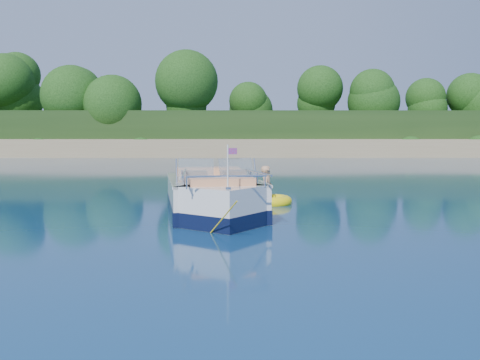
{
  "coord_description": "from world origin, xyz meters",
  "views": [
    {
      "loc": [
        1.27,
        -9.65,
        2.09
      ],
      "look_at": [
        1.35,
        4.27,
        0.85
      ],
      "focal_mm": 40.0,
      "sensor_mm": 36.0,
      "label": 1
    }
  ],
  "objects": [
    {
      "name": "ground",
      "position": [
        0.0,
        0.0,
        0.0
      ],
      "size": [
        160.0,
        160.0,
        0.0
      ],
      "primitive_type": "plane",
      "color": "#0A254B",
      "rests_on": "ground"
    },
    {
      "name": "boy",
      "position": [
        2.16,
        5.91,
        0.0
      ],
      "size": [
        0.44,
        0.82,
        1.55
      ],
      "primitive_type": "imported",
      "rotation": [
        0.0,
        -0.17,
        1.45
      ],
      "color": "tan",
      "rests_on": "ground"
    },
    {
      "name": "tow_tube",
      "position": [
        2.27,
        5.88,
        0.08
      ],
      "size": [
        1.58,
        1.58,
        0.33
      ],
      "rotation": [
        0.0,
        0.0,
        0.36
      ],
      "color": "yellow",
      "rests_on": "ground"
    },
    {
      "name": "treeline",
      "position": [
        0.04,
        41.01,
        5.55
      ],
      "size": [
        150.0,
        7.12,
        8.19
      ],
      "color": "black",
      "rests_on": "ground"
    },
    {
      "name": "shoreline",
      "position": [
        0.0,
        63.77,
        0.98
      ],
      "size": [
        170.0,
        59.0,
        6.0
      ],
      "color": "#947E56",
      "rests_on": "ground"
    },
    {
      "name": "motorboat",
      "position": [
        0.71,
        3.7,
        0.4
      ],
      "size": [
        2.86,
        6.23,
        2.08
      ],
      "rotation": [
        0.0,
        0.0,
        0.16
      ],
      "color": "silver",
      "rests_on": "ground"
    }
  ]
}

